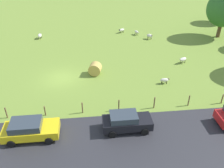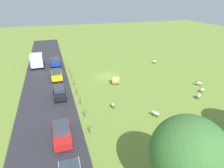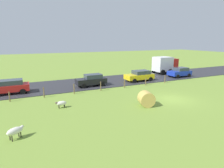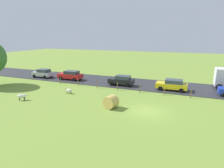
# 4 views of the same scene
# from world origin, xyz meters

# --- Properties ---
(ground_plane) EXTENTS (160.00, 160.00, 0.00)m
(ground_plane) POSITION_xyz_m (0.00, 0.00, 0.00)
(ground_plane) COLOR olive
(road_strip) EXTENTS (8.00, 80.00, 0.06)m
(road_strip) POSITION_xyz_m (11.47, 0.00, 0.03)
(road_strip) COLOR #2D2D33
(road_strip) RESTS_ON ground_plane
(sheep_0) EXTENTS (0.95, 1.19, 0.80)m
(sheep_0) POSITION_xyz_m (-2.22, 15.42, 0.55)
(sheep_0) COLOR silver
(sheep_0) RESTS_ON ground_plane
(sheep_1) EXTENTS (1.16, 0.64, 0.79)m
(sheep_1) POSITION_xyz_m (-13.22, -4.34, 0.51)
(sheep_1) COLOR white
(sheep_1) RESTS_ON ground_plane
(sheep_2) EXTENTS (1.10, 1.04, 0.84)m
(sheep_2) POSITION_xyz_m (-11.04, 13.17, 0.56)
(sheep_2) COLOR silver
(sheep_2) RESTS_ON ground_plane
(sheep_3) EXTENTS (0.45, 1.06, 0.68)m
(sheep_3) POSITION_xyz_m (2.45, 11.58, 0.45)
(sheep_3) COLOR silver
(sheep_3) RESTS_ON ground_plane
(sheep_4) EXTENTS (1.00, 1.18, 0.72)m
(sheep_4) POSITION_xyz_m (-14.46, 9.16, 0.49)
(sheep_4) COLOR silver
(sheep_4) RESTS_ON ground_plane
(sheep_5) EXTENTS (1.13, 0.76, 0.72)m
(sheep_5) POSITION_xyz_m (-13.20, 11.51, 0.49)
(sheep_5) COLOR silver
(sheep_5) RESTS_ON ground_plane
(hay_bale_0) EXTENTS (1.57, 1.72, 1.45)m
(hay_bale_0) POSITION_xyz_m (-0.54, 3.95, 0.73)
(hay_bale_0) COLOR tan
(hay_bale_0) RESTS_ON ground_plane
(tree_1) EXTENTS (5.51, 5.51, 7.39)m
(tree_1) POSITION_xyz_m (1.62, 26.02, 4.61)
(tree_1) COLOR brown
(tree_1) RESTS_ON ground_plane
(fence_post_0) EXTENTS (0.12, 0.12, 1.15)m
(fence_post_0) POSITION_xyz_m (6.71, -4.48, 0.58)
(fence_post_0) COLOR brown
(fence_post_0) RESTS_ON ground_plane
(fence_post_1) EXTENTS (0.12, 0.12, 1.02)m
(fence_post_1) POSITION_xyz_m (6.71, -1.05, 0.51)
(fence_post_1) COLOR brown
(fence_post_1) RESTS_ON ground_plane
(fence_post_2) EXTENTS (0.12, 0.12, 1.16)m
(fence_post_2) POSITION_xyz_m (6.71, 2.39, 0.58)
(fence_post_2) COLOR brown
(fence_post_2) RESTS_ON ground_plane
(fence_post_3) EXTENTS (0.12, 0.12, 1.19)m
(fence_post_3) POSITION_xyz_m (6.71, 5.82, 0.60)
(fence_post_3) COLOR brown
(fence_post_3) RESTS_ON ground_plane
(fence_post_4) EXTENTS (0.12, 0.12, 1.23)m
(fence_post_4) POSITION_xyz_m (6.71, 9.26, 0.62)
(fence_post_4) COLOR brown
(fence_post_4) RESTS_ON ground_plane
(fence_post_5) EXTENTS (0.12, 0.12, 1.18)m
(fence_post_5) POSITION_xyz_m (6.71, 12.69, 0.59)
(fence_post_5) COLOR brown
(fence_post_5) RESTS_ON ground_plane
(fence_post_6) EXTENTS (0.12, 0.12, 1.05)m
(fence_post_6) POSITION_xyz_m (6.71, 16.12, 0.52)
(fence_post_6) COLOR brown
(fence_post_6) RESTS_ON ground_plane
(truck_0) EXTENTS (2.86, 4.26, 3.13)m
(truck_0) POSITION_xyz_m (13.23, -9.87, 1.75)
(truck_0) COLOR #B21919
(truck_0) RESTS_ON road_strip
(car_1) EXTENTS (1.96, 4.16, 1.63)m
(car_1) POSITION_xyz_m (9.45, 6.08, 0.90)
(car_1) COLOR black
(car_1) RESTS_ON road_strip
(car_2) EXTENTS (2.17, 3.89, 1.60)m
(car_2) POSITION_xyz_m (9.38, -9.96, 0.89)
(car_2) COLOR #1933B2
(car_2) RESTS_ON road_strip
(car_3) EXTENTS (2.20, 4.48, 1.61)m
(car_3) POSITION_xyz_m (9.51, -1.84, 0.90)
(car_3) COLOR yellow
(car_3) RESTS_ON road_strip
(car_4) EXTENTS (2.09, 4.47, 1.65)m
(car_4) POSITION_xyz_m (9.88, 16.20, 0.92)
(car_4) COLOR red
(car_4) RESTS_ON road_strip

